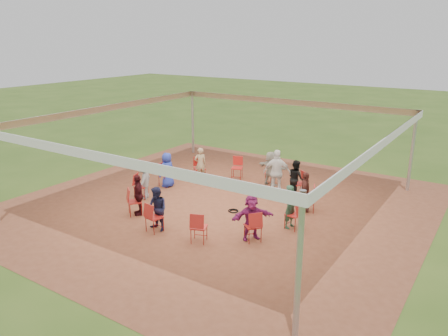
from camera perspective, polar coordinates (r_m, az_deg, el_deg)
The scene contains 28 objects.
ground at distance 14.95m, azimuth -0.33°, elevation -4.79°, with size 80.00×80.00×0.00m, color #39561A.
dirt_patch at distance 14.95m, azimuth -0.33°, elevation -4.77°, with size 13.00×13.00×0.00m, color brown.
tent at distance 14.25m, azimuth -0.35°, elevation 4.11°, with size 10.33×10.33×3.00m.
chair_0 at distance 14.48m, azimuth 10.96°, elevation -3.94°, with size 0.42×0.44×0.90m, color red, non-canonical shape.
chair_1 at distance 15.86m, azimuth 9.71°, elevation -2.03°, with size 0.42×0.44×0.90m, color red, non-canonical shape.
chair_2 at distance 16.93m, azimuth 6.30°, elevation -0.67°, with size 0.42×0.44×0.90m, color red, non-canonical shape.
chair_3 at distance 17.49m, azimuth 1.71°, elevation 0.00°, with size 0.42×0.44×0.90m, color red, non-canonical shape.
chair_4 at distance 17.44m, azimuth -3.21°, elevation -0.07°, with size 0.42×0.44×0.90m, color red, non-canonical shape.
chair_5 at distance 16.78m, azimuth -7.66°, elevation -0.88°, with size 0.42×0.44×0.90m, color red, non-canonical shape.
chair_6 at distance 15.64m, azimuth -10.78°, elevation -2.35°, with size 0.42×0.44×0.90m, color red, non-canonical shape.
chair_7 at distance 14.24m, azimuth -11.56°, elevation -4.33°, with size 0.42×0.44×0.90m, color red, non-canonical shape.
chair_8 at distance 12.95m, azimuth -9.08°, elevation -6.38°, with size 0.42×0.44×0.90m, color red, non-canonical shape.
chair_9 at distance 12.18m, azimuth -3.30°, elevation -7.72°, with size 0.42×0.44×0.90m, color red, non-canonical shape.
chair_10 at distance 12.26m, azimuth 3.79°, elevation -7.57°, with size 0.42×0.44×0.90m, color red, non-canonical shape.
chair_11 at distance 13.14m, azimuth 9.08°, elevation -6.03°, with size 0.42×0.44×0.90m, color red, non-canonical shape.
person_seated_0 at distance 14.41m, azimuth 10.54°, elevation -3.09°, with size 0.78×0.40×1.33m, color #562721.
person_seated_1 at distance 15.74m, azimuth 9.36°, elevation -1.32°, with size 0.64×0.37×1.33m, color black.
person_seated_2 at distance 16.77m, azimuth 6.08°, elevation -0.04°, with size 1.23×0.46×1.33m, color #A4A191.
person_seated_3 at distance 17.26m, azimuth -3.12°, elevation 0.52°, with size 0.48×0.32×1.33m, color tan.
person_seated_4 at distance 16.63m, azimuth -7.42°, elevation -0.24°, with size 0.65×0.36×1.33m, color #2438B1.
person_seated_5 at distance 15.53m, azimuth -10.41°, elevation -1.62°, with size 0.86×0.42×1.33m, color gray.
person_seated_6 at distance 14.18m, azimuth -11.13°, elevation -3.46°, with size 0.78×0.40×1.33m, color #3A0E13.
person_seated_7 at distance 12.94m, azimuth -8.71°, elevation -5.34°, with size 0.64×0.37×1.33m, color #1D2041.
person_seated_8 at distance 12.27m, azimuth 3.60°, elevation -6.42°, with size 1.23×0.46×1.33m, color #841D5D.
person_seated_9 at distance 13.12m, azimuth 8.69°, elevation -5.01°, with size 0.48×0.32×1.33m, color #254B34.
standing_person at distance 15.67m, azimuth 6.94°, elevation -0.61°, with size 0.98×0.50×1.68m, color white.
cable_coil at distance 14.36m, azimuth 1.24°, elevation -5.64°, with size 0.40×0.40×0.03m.
laptop at distance 14.43m, azimuth 9.87°, elevation -3.22°, with size 0.33×0.37×0.21m.
Camera 1 is at (7.71, -11.57, 5.50)m, focal length 35.00 mm.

